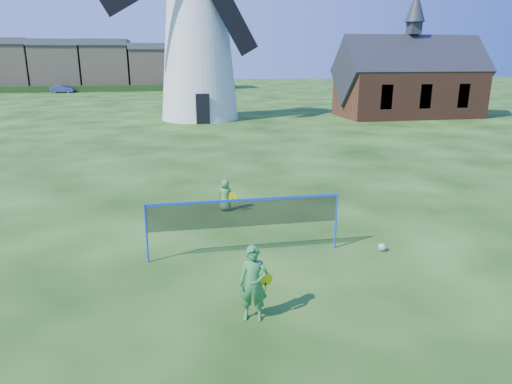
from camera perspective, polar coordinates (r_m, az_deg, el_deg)
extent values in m
plane|color=black|center=(12.55, -0.48, -7.27)|extent=(220.00, 220.00, 0.00)
cube|color=black|center=(37.17, -6.61, 10.20)|extent=(1.08, 0.13, 2.37)
cube|color=black|center=(37.63, -6.91, 16.68)|extent=(0.76, 0.13, 0.97)
cube|color=black|center=(38.34, -7.15, 21.84)|extent=(0.65, 0.13, 0.86)
cube|color=black|center=(38.02, -3.75, 21.97)|extent=(5.02, 0.11, 7.33)
cube|color=brown|center=(44.10, 18.34, 11.48)|extent=(11.97, 5.99, 3.99)
cube|color=#2D3035|center=(44.01, 18.58, 14.07)|extent=(12.57, 6.10, 6.10)
cube|color=#2D3035|center=(44.07, 19.01, 18.66)|extent=(1.00, 1.00, 1.00)
cone|color=#2D3035|center=(44.21, 19.24, 20.98)|extent=(1.70, 1.70, 2.59)
cube|color=black|center=(39.89, 15.90, 11.27)|extent=(1.00, 0.10, 2.00)
cube|color=black|center=(41.55, 20.30, 11.06)|extent=(1.00, 0.10, 2.00)
cube|color=black|center=(43.43, 24.34, 10.82)|extent=(1.00, 0.10, 2.00)
cylinder|color=blue|center=(11.89, -13.43, -5.06)|extent=(0.05, 0.05, 1.55)
cylinder|color=blue|center=(12.62, 9.88, -3.59)|extent=(0.05, 0.05, 1.55)
cube|color=black|center=(11.88, -1.42, -2.70)|extent=(5.00, 0.02, 0.70)
cube|color=blue|center=(11.76, -1.43, -0.99)|extent=(5.00, 0.02, 0.06)
imported|color=#327D3C|center=(9.13, -0.33, -11.29)|extent=(0.65, 0.52, 1.56)
cylinder|color=#FFF10D|center=(9.35, 1.19, -10.75)|extent=(0.28, 0.02, 0.28)
cube|color=#FFF10D|center=(9.43, 1.18, -11.67)|extent=(0.03, 0.02, 0.20)
imported|color=#488D44|center=(15.64, -3.81, -0.40)|extent=(0.62, 0.52, 1.08)
cylinder|color=#FFF10D|center=(15.45, -2.90, -0.54)|extent=(0.28, 0.02, 0.28)
cube|color=#FFF10D|center=(15.50, -2.89, -1.14)|extent=(0.03, 0.02, 0.20)
sphere|color=green|center=(12.94, 15.37, -6.61)|extent=(0.22, 0.22, 0.22)
cube|color=tan|center=(86.95, -28.09, 13.42)|extent=(6.64, 8.00, 7.16)
cube|color=#4C4C54|center=(86.98, -28.45, 16.08)|extent=(6.94, 8.40, 1.00)
cube|color=tan|center=(85.15, -23.22, 13.93)|extent=(7.50, 8.00, 7.04)
cube|color=#4C4C54|center=(85.17, -23.53, 16.62)|extent=(7.80, 8.40, 1.00)
cube|color=tan|center=(83.91, -17.96, 14.44)|extent=(7.21, 8.00, 7.09)
cube|color=#4C4C54|center=(83.94, -18.21, 17.19)|extent=(7.51, 8.40, 1.00)
cube|color=tan|center=(83.38, -12.59, 14.60)|extent=(7.38, 8.00, 6.49)
cube|color=#4C4C54|center=(83.38, -12.76, 17.17)|extent=(7.68, 8.40, 1.00)
cube|color=tan|center=(83.50, -7.40, 15.13)|extent=(6.70, 8.00, 7.31)
cube|color=#4C4C54|center=(83.54, -7.50, 17.98)|extent=(7.00, 8.40, 1.00)
cube|color=#193814|center=(79.99, -25.66, 11.41)|extent=(62.00, 0.80, 1.00)
imported|color=navy|center=(78.15, -22.85, 11.72)|extent=(3.74, 1.96, 1.17)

